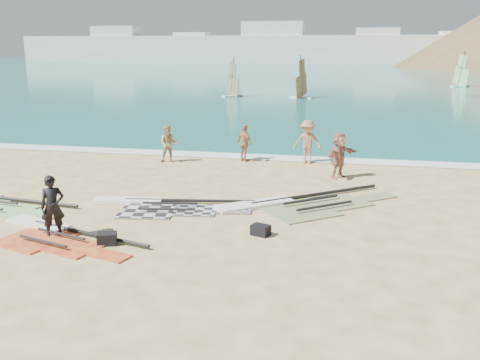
% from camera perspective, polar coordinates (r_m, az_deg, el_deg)
% --- Properties ---
extents(ground, '(300.00, 300.00, 0.00)m').
position_cam_1_polar(ground, '(14.04, -7.87, -7.66)').
color(ground, '#E5C886').
rests_on(ground, ground).
extents(sea, '(300.00, 240.00, 0.06)m').
position_cam_1_polar(sea, '(144.40, 10.44, 11.88)').
color(sea, '#0D615F').
rests_on(sea, ground).
extents(surf_line, '(300.00, 1.20, 0.04)m').
position_cam_1_polar(surf_line, '(25.48, 1.48, 2.41)').
color(surf_line, white).
rests_on(surf_line, ground).
extents(far_town, '(160.00, 8.00, 12.00)m').
position_cam_1_polar(far_town, '(163.49, 5.05, 13.87)').
color(far_town, white).
rests_on(far_town, ground).
extents(rig_grey, '(5.51, 2.52, 0.20)m').
position_cam_1_polar(rig_grey, '(17.89, -8.82, -2.70)').
color(rig_grey, black).
rests_on(rig_grey, ground).
extents(rig_orange, '(6.00, 4.93, 0.21)m').
position_cam_1_polar(rig_orange, '(17.93, 6.06, -2.56)').
color(rig_orange, orange).
rests_on(rig_orange, ground).
extents(rig_red, '(5.06, 2.75, 0.20)m').
position_cam_1_polar(rig_red, '(15.93, -19.42, -5.50)').
color(rig_red, red).
rests_on(rig_red, ground).
extents(gear_bag_near, '(0.61, 0.53, 0.33)m').
position_cam_1_polar(gear_bag_near, '(14.81, -13.99, -6.11)').
color(gear_bag_near, black).
rests_on(gear_bag_near, ground).
extents(gear_bag_far, '(0.59, 0.50, 0.30)m').
position_cam_1_polar(gear_bag_far, '(15.09, 2.21, -5.36)').
color(gear_bag_far, black).
rests_on(gear_bag_far, ground).
extents(person_wetsuit, '(0.76, 0.69, 1.75)m').
position_cam_1_polar(person_wetsuit, '(15.60, -19.36, -2.70)').
color(person_wetsuit, black).
rests_on(person_wetsuit, ground).
extents(beachgoer_left, '(0.97, 0.84, 1.69)m').
position_cam_1_polar(beachgoer_left, '(24.50, -7.63, 3.83)').
color(beachgoer_left, tan).
rests_on(beachgoer_left, ground).
extents(beachgoer_mid, '(1.32, 0.81, 1.97)m').
position_cam_1_polar(beachgoer_mid, '(24.18, 7.21, 4.04)').
color(beachgoer_mid, '#9A7050').
rests_on(beachgoer_mid, ground).
extents(beachgoer_back, '(1.02, 0.97, 1.70)m').
position_cam_1_polar(beachgoer_back, '(24.50, 0.49, 3.96)').
color(beachgoer_back, '#B57B55').
rests_on(beachgoer_back, ground).
extents(beachgoer_right, '(1.48, 1.72, 1.87)m').
position_cam_1_polar(beachgoer_right, '(21.75, 10.53, 2.64)').
color(beachgoer_right, '#B17261').
rests_on(beachgoer_right, ground).
extents(windsurfer_left, '(2.03, 2.00, 3.98)m').
position_cam_1_polar(windsurfer_left, '(56.01, -0.80, 10.07)').
color(windsurfer_left, white).
rests_on(windsurfer_left, ground).
extents(windsurfer_centre, '(2.48, 2.80, 4.35)m').
position_cam_1_polar(windsurfer_centre, '(54.80, 6.56, 9.98)').
color(windsurfer_centre, white).
rests_on(windsurfer_centre, ground).
extents(windsurfer_right, '(2.52, 2.69, 4.54)m').
position_cam_1_polar(windsurfer_right, '(75.36, 22.50, 10.16)').
color(windsurfer_right, white).
rests_on(windsurfer_right, ground).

